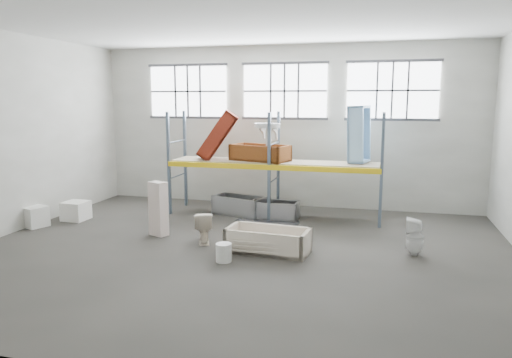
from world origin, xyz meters
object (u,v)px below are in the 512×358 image
(toilet_beige, at_px, (204,227))
(blue_tub_upright, at_px, (359,134))
(steel_tub_right, at_px, (275,210))
(cistern_tall, at_px, (158,209))
(bathtub_beige, at_px, (268,240))
(bucket, at_px, (224,253))
(steel_tub_left, at_px, (239,205))
(carton_near, at_px, (34,216))
(rust_tub_flat, at_px, (260,153))
(toilet_white, at_px, (415,237))

(toilet_beige, height_order, blue_tub_upright, blue_tub_upright)
(steel_tub_right, bearing_deg, cistern_tall, -134.77)
(bathtub_beige, relative_size, blue_tub_upright, 1.16)
(blue_tub_upright, bearing_deg, bucket, -119.03)
(toilet_beige, relative_size, steel_tub_left, 0.50)
(steel_tub_right, xyz_separation_m, carton_near, (-6.01, -2.52, 0.03))
(bathtub_beige, height_order, blue_tub_upright, blue_tub_upright)
(rust_tub_flat, xyz_separation_m, bucket, (0.31, -4.23, -1.63))
(cistern_tall, bearing_deg, toilet_beige, 10.77)
(cistern_tall, xyz_separation_m, toilet_white, (6.06, -0.01, -0.26))
(toilet_white, bearing_deg, cistern_tall, -86.71)
(steel_tub_right, height_order, bucket, steel_tub_right)
(toilet_white, height_order, steel_tub_left, toilet_white)
(bucket, bearing_deg, bathtub_beige, 49.36)
(rust_tub_flat, height_order, carton_near, rust_tub_flat)
(toilet_white, relative_size, bucket, 2.14)
(toilet_white, bearing_deg, blue_tub_upright, -151.51)
(cistern_tall, relative_size, bucket, 3.49)
(steel_tub_left, xyz_separation_m, blue_tub_upright, (3.35, 0.41, 2.12))
(steel_tub_right, distance_m, rust_tub_flat, 1.70)
(toilet_beige, distance_m, bucket, 1.49)
(cistern_tall, distance_m, steel_tub_left, 2.91)
(cistern_tall, height_order, steel_tub_right, cistern_tall)
(rust_tub_flat, bearing_deg, carton_near, -152.50)
(toilet_beige, xyz_separation_m, bucket, (0.90, -1.17, -0.18))
(cistern_tall, relative_size, rust_tub_flat, 0.80)
(toilet_beige, relative_size, toilet_white, 0.91)
(cistern_tall, height_order, rust_tub_flat, rust_tub_flat)
(steel_tub_left, height_order, carton_near, steel_tub_left)
(toilet_white, distance_m, bucket, 4.13)
(bucket, bearing_deg, toilet_beige, 127.39)
(steel_tub_right, distance_m, blue_tub_upright, 3.16)
(rust_tub_flat, height_order, blue_tub_upright, blue_tub_upright)
(cistern_tall, bearing_deg, steel_tub_left, 86.44)
(toilet_beige, relative_size, bucket, 1.94)
(bathtub_beige, height_order, carton_near, carton_near)
(rust_tub_flat, xyz_separation_m, carton_near, (-5.48, -2.85, -1.55))
(steel_tub_right, bearing_deg, steel_tub_left, 173.11)
(bathtub_beige, height_order, toilet_white, toilet_white)
(bathtub_beige, bearing_deg, carton_near, -179.71)
(toilet_beige, xyz_separation_m, carton_near, (-4.90, 0.21, -0.11))
(cistern_tall, relative_size, carton_near, 2.14)
(rust_tub_flat, relative_size, blue_tub_upright, 1.08)
(blue_tub_upright, height_order, carton_near, blue_tub_upright)
(toilet_white, xyz_separation_m, blue_tub_upright, (-1.40, 2.99, 1.98))
(toilet_beige, relative_size, rust_tub_flat, 0.45)
(bathtub_beige, relative_size, bucket, 4.69)
(steel_tub_left, distance_m, steel_tub_right, 1.12)
(rust_tub_flat, distance_m, blue_tub_upright, 2.84)
(toilet_beige, distance_m, steel_tub_left, 2.86)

